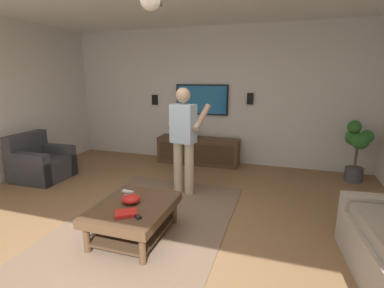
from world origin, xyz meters
name	(u,v)px	position (x,y,z in m)	size (l,w,h in m)	color
ground_plane	(147,233)	(0.00, 0.00, 0.00)	(7.52, 7.52, 0.00)	olive
wall_back_tv	(213,96)	(3.16, 0.00, 1.39)	(0.10, 6.47, 2.78)	silver
area_rug	(143,227)	(0.09, 0.10, 0.01)	(3.15, 1.95, 0.01)	#7A604C
armchair	(41,164)	(1.08, 2.63, 0.28)	(0.82, 0.83, 0.82)	#38383D
coffee_table	(134,213)	(-0.11, 0.10, 0.30)	(1.00, 0.80, 0.40)	#513823
media_console	(198,151)	(2.83, 0.22, 0.28)	(0.45, 1.70, 0.55)	#513823
tv	(202,100)	(3.07, 0.22, 1.32)	(0.05, 1.12, 0.63)	black
person_standing	(184,135)	(1.27, -0.02, 0.93)	(0.60, 0.61, 1.64)	#C6B793
potted_plant_tall	(358,146)	(2.67, -2.69, 0.64)	(0.50, 0.43, 1.07)	#4C4C51
bowl	(131,199)	(-0.08, 0.15, 0.45)	(0.21, 0.21, 0.09)	red
remote_white	(128,192)	(0.17, 0.33, 0.41)	(0.15, 0.04, 0.02)	white
remote_black	(136,216)	(-0.35, -0.07, 0.41)	(0.15, 0.04, 0.02)	black
remote_grey	(130,196)	(0.06, 0.24, 0.41)	(0.15, 0.04, 0.02)	slate
book	(126,213)	(-0.35, 0.05, 0.42)	(0.22, 0.16, 0.04)	red
vase_round	(191,132)	(2.82, 0.36, 0.66)	(0.22, 0.22, 0.22)	teal
wall_speaker_left	(250,99)	(3.08, -0.78, 1.37)	(0.06, 0.12, 0.22)	black
wall_speaker_right	(155,100)	(3.08, 1.31, 1.29)	(0.06, 0.12, 0.22)	black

